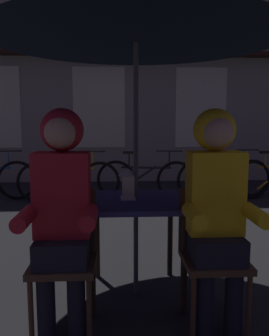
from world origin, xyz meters
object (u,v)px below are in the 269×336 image
Objects in this scene: cafe_table at (136,213)px; person_right_hooded at (216,197)px; bicycle_third at (146,179)px; bicycle_fourth at (224,178)px; person_left_hooded at (62,199)px; chair_left at (65,251)px; patio_umbrella at (136,14)px; lantern at (128,183)px; bicycle_second at (69,181)px; chair_right at (212,248)px.

cafe_table is 0.67m from person_right_hooded.
bicycle_third is 1.35m from bicycle_fourth.
chair_left is at bearing 90.00° from person_left_hooded.
bicycle_fourth is (2.19, 3.74, -0.50)m from person_left_hooded.
patio_umbrella is 10.00× the size of lantern.
bicycle_third is (0.35, 3.28, -1.71)m from patio_umbrella.
bicycle_third is at bearing 83.85° from cafe_table.
person_right_hooded reaches higher than bicycle_second.
cafe_table is at bearing 138.43° from person_right_hooded.
bicycle_fourth is (1.23, 3.69, -0.14)m from chair_right.
bicycle_fourth is (1.76, 3.30, -0.51)m from lantern.
patio_umbrella reaches higher than chair_left.
bicycle_fourth is (1.35, 0.04, 0.00)m from bicycle_third.
chair_right is 0.62× the size of person_right_hooded.
chair_right is 3.65m from bicycle_third.
cafe_table is 3.33m from bicycle_second.
lantern is at bearing -74.68° from bicycle_second.
cafe_table is 0.32× the size of patio_umbrella.
bicycle_fourth is at bearing 1.51° from bicycle_third.
person_right_hooded is at bearing -41.57° from cafe_table.
chair_left is 3.75m from bicycle_third.
patio_umbrella is at bearing 41.57° from person_left_hooded.
bicycle_fourth is at bearing 59.33° from chair_left.
bicycle_third is at bearing 82.84° from lantern.
person_right_hooded is at bearing -68.74° from bicycle_second.
patio_umbrella is at bearing 37.55° from chair_left.
bicycle_second is (-0.87, 3.17, -0.51)m from lantern.
person_right_hooded reaches higher than bicycle_fourth.
person_left_hooded reaches higher than cafe_table.
patio_umbrella is 1.37× the size of bicycle_second.
chair_right is 0.52× the size of bicycle_second.
bicycle_fourth is at bearing 62.79° from cafe_table.
lantern reaches higher than chair_right.
bicycle_second is (-0.44, 3.61, -0.50)m from person_left_hooded.
bicycle_third is at bearing -178.49° from bicycle_fourth.
bicycle_second is 1.28m from bicycle_third.
person_left_hooded is 1.00× the size of person_right_hooded.
lantern is (-0.06, 0.02, -1.20)m from patio_umbrella.
bicycle_third and bicycle_fourth have the same top height.
person_left_hooded is 0.84× the size of bicycle_fourth.
chair_left is 0.62× the size of person_right_hooded.
chair_left is at bearing -82.87° from bicycle_second.
patio_umbrella reaches higher than chair_right.
person_right_hooded reaches higher than lantern.
chair_left is 0.96m from chair_right.
bicycle_second reaches higher than cafe_table.
chair_right is 0.52× the size of bicycle_fourth.
chair_left and chair_right have the same top height.
chair_right is (0.54, -0.39, -0.37)m from lantern.
bicycle_second is (-1.40, 3.55, -0.14)m from chair_right.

